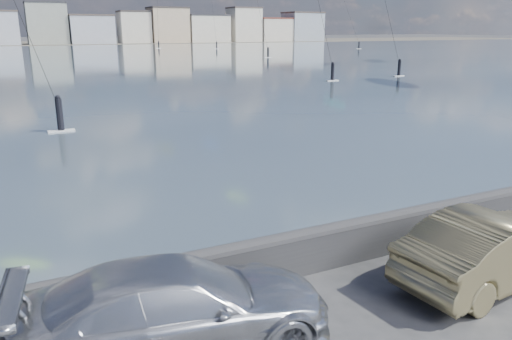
# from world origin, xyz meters

# --- Properties ---
(bay_water) EXTENTS (500.00, 177.00, 0.00)m
(bay_water) POSITION_xyz_m (0.00, 91.50, 0.01)
(bay_water) COLOR #415565
(bay_water) RESTS_ON ground
(far_shore_strip) EXTENTS (500.00, 60.00, 0.00)m
(far_shore_strip) POSITION_xyz_m (0.00, 200.00, 0.01)
(far_shore_strip) COLOR #4C473D
(far_shore_strip) RESTS_ON ground
(seawall) EXTENTS (400.00, 0.36, 1.08)m
(seawall) POSITION_xyz_m (0.00, 2.70, 0.58)
(seawall) COLOR #28282B
(seawall) RESTS_ON ground
(far_buildings) EXTENTS (240.79, 13.26, 14.60)m
(far_buildings) POSITION_xyz_m (1.31, 186.00, 6.03)
(far_buildings) COLOR #9EA8B7
(far_buildings) RESTS_ON ground
(car_silver) EXTENTS (5.73, 2.98, 1.59)m
(car_silver) POSITION_xyz_m (-1.86, 1.30, 0.79)
(car_silver) COLOR silver
(car_silver) RESTS_ON ground
(car_champagne) EXTENTS (5.03, 2.18, 1.61)m
(car_champagne) POSITION_xyz_m (5.09, 0.51, 0.81)
(car_champagne) COLOR tan
(car_champagne) RESTS_ON ground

